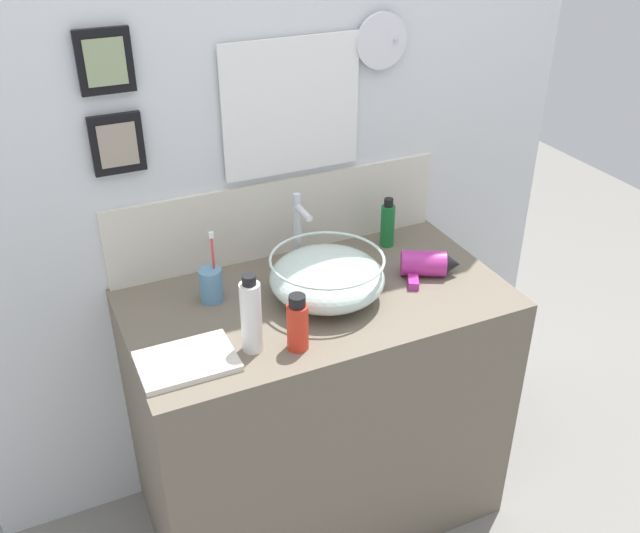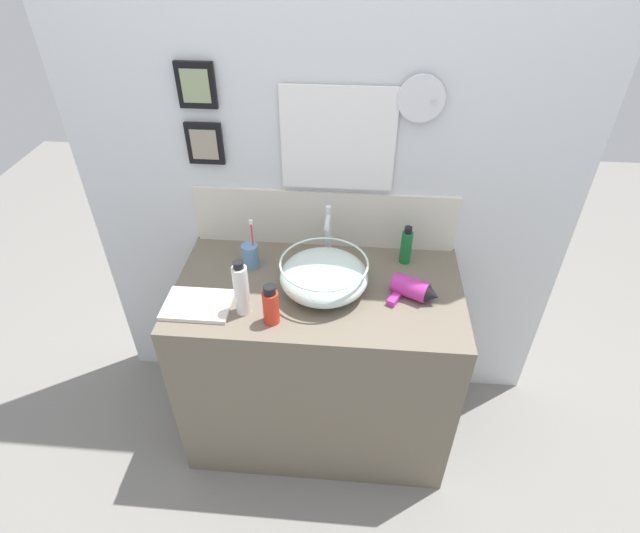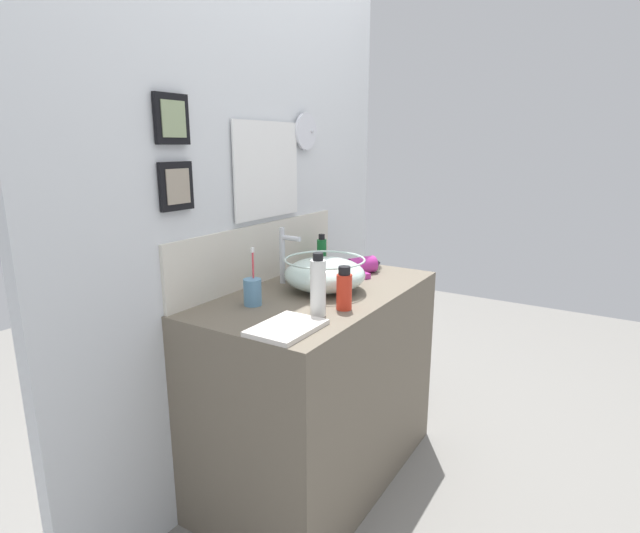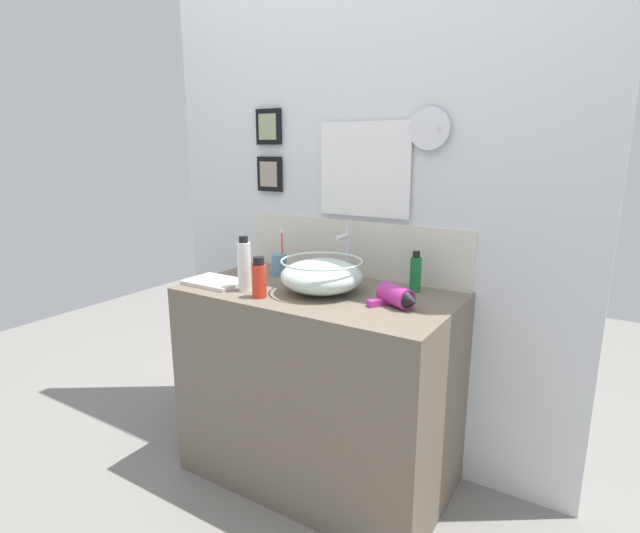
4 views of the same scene
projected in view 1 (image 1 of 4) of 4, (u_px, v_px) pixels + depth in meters
ground_plane at (318, 501)px, 2.44m from camera, size 6.00×6.00×0.00m
vanity_counter at (318, 409)px, 2.23m from camera, size 1.08×0.59×0.83m
back_panel at (272, 134)px, 2.09m from camera, size 1.98×0.10×2.42m
glass_bowl_sink at (327, 277)px, 1.99m from camera, size 0.32×0.32×0.13m
faucet at (299, 227)px, 2.11m from camera, size 0.02×0.10×0.24m
hair_drier at (428, 264)px, 2.11m from camera, size 0.20×0.14×0.08m
toothbrush_cup at (211, 285)px, 1.99m from camera, size 0.07×0.07×0.21m
spray_bottle at (388, 224)px, 2.26m from camera, size 0.04×0.04×0.16m
shampoo_bottle at (251, 316)px, 1.76m from camera, size 0.05×0.05×0.22m
lotion_bottle at (298, 324)px, 1.78m from camera, size 0.06×0.06×0.16m
hand_towel at (187, 361)px, 1.76m from camera, size 0.24×0.17×0.02m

